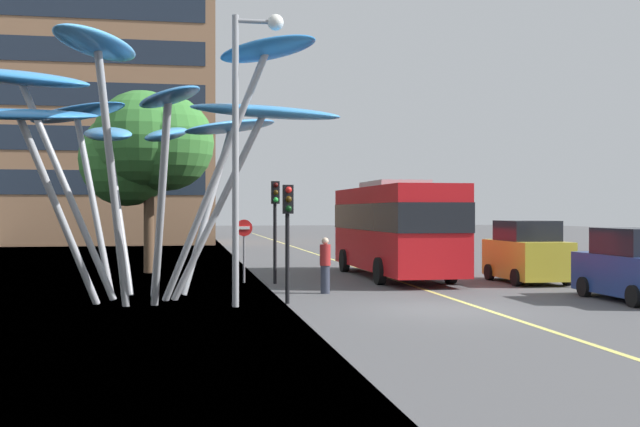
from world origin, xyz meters
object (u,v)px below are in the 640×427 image
leaf_sculpture (137,115)px  car_parked_mid (527,254)px  red_bus (394,225)px  pedestrian (325,265)px  no_entry_sign (244,240)px  traffic_light_kerb_far (275,210)px  car_parked_near (637,267)px  traffic_light_kerb_near (288,217)px  street_lamp (246,122)px

leaf_sculpture → car_parked_mid: (13.55, 3.06, -4.35)m
red_bus → pedestrian: 6.53m
red_bus → no_entry_sign: red_bus is taller
leaf_sculpture → pedestrian: 7.32m
traffic_light_kerb_far → no_entry_sign: size_ratio=1.60×
no_entry_sign → car_parked_mid: bearing=-9.9°
leaf_sculpture → car_parked_mid: 14.56m
traffic_light_kerb_far → car_parked_mid: bearing=-6.6°
pedestrian → no_entry_sign: 4.72m
car_parked_mid → pedestrian: 8.18m
traffic_light_kerb_far → car_parked_near: 12.00m
leaf_sculpture → car_parked_near: leaf_sculpture is taller
leaf_sculpture → no_entry_sign: 7.09m
red_bus → pedestrian: bearing=-124.9°
traffic_light_kerb_far → pedestrian: size_ratio=2.07×
red_bus → car_parked_near: 10.11m
red_bus → car_parked_mid: 5.17m
traffic_light_kerb_near → no_entry_sign: bearing=96.2°
leaf_sculpture → no_entry_sign: bearing=54.1°
car_parked_near → no_entry_sign: (-10.67, 7.69, 0.55)m
traffic_light_kerb_near → car_parked_mid: (9.35, 4.89, -1.36)m
traffic_light_kerb_near → no_entry_sign: 6.74m
car_parked_near → car_parked_mid: (-0.61, 5.93, 0.07)m
leaf_sculpture → no_entry_sign: size_ratio=4.99×
red_bus → car_parked_near: red_bus is taller
street_lamp → red_bus: bearing=52.2°
pedestrian → leaf_sculpture: bearing=-173.0°
leaf_sculpture → traffic_light_kerb_far: bearing=42.1°
street_lamp → no_entry_sign: size_ratio=3.48×
car_parked_mid → no_entry_sign: size_ratio=1.68×
leaf_sculpture → traffic_light_kerb_near: size_ratio=3.43×
leaf_sculpture → car_parked_near: (14.16, -2.88, -4.43)m
car_parked_near → street_lamp: bearing=176.7°
car_parked_near → car_parked_mid: bearing=95.9°
traffic_light_kerb_far → street_lamp: size_ratio=0.46×
pedestrian → car_parked_near: bearing=-23.0°
leaf_sculpture → red_bus: bearing=32.5°
car_parked_near → pedestrian: bearing=157.0°
red_bus → pedestrian: (-3.68, -5.27, -1.16)m
traffic_light_kerb_far → car_parked_mid: (9.02, -1.04, -1.59)m
red_bus → no_entry_sign: 6.05m
street_lamp → no_entry_sign: (0.47, 7.05, -3.47)m
traffic_light_kerb_far → leaf_sculpture: bearing=-137.9°
traffic_light_kerb_near → street_lamp: bearing=-161.1°
leaf_sculpture → street_lamp: (3.01, -2.24, -0.40)m
traffic_light_kerb_near → traffic_light_kerb_far: 5.94m
leaf_sculpture → pedestrian: size_ratio=6.47×
traffic_light_kerb_near → car_parked_mid: bearing=27.6°
car_parked_mid → pedestrian: bearing=-163.3°
red_bus → traffic_light_kerb_near: bearing=-123.6°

